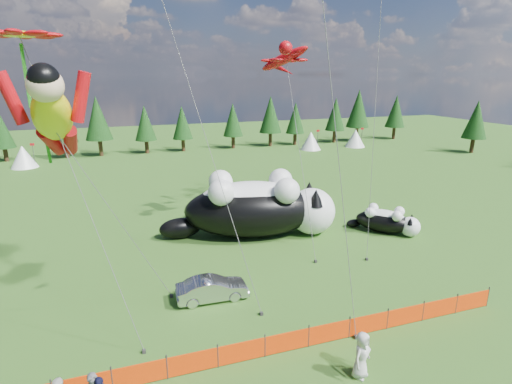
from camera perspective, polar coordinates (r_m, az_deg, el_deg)
ground at (r=20.63m, az=1.07°, el=-16.95°), size 160.00×160.00×0.00m
safety_fence at (r=18.06m, az=4.47°, el=-20.54°), size 22.06×0.06×1.10m
tree_line at (r=61.93m, az=-13.12°, el=9.20°), size 90.00×4.00×8.00m
festival_tents at (r=59.52m, az=-1.81°, el=6.80°), size 50.00×3.20×2.80m
cat_large at (r=28.82m, az=0.39°, el=-2.08°), size 12.69×6.49×4.63m
cat_small at (r=31.26m, az=18.17°, el=-3.89°), size 4.32×4.30×1.96m
car at (r=21.53m, az=-6.27°, el=-13.58°), size 3.77×1.41×1.23m
spectator_e at (r=17.10m, az=14.85°, el=-21.60°), size 1.13×1.02×1.94m
superhero_kite at (r=16.97m, az=-27.06°, el=9.61°), size 6.57×5.13×12.49m
gecko_kite at (r=30.86m, az=4.05°, el=18.45°), size 5.82×11.63×14.78m
flower_kite at (r=18.44m, az=-30.62°, el=18.29°), size 5.46×5.09×13.45m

